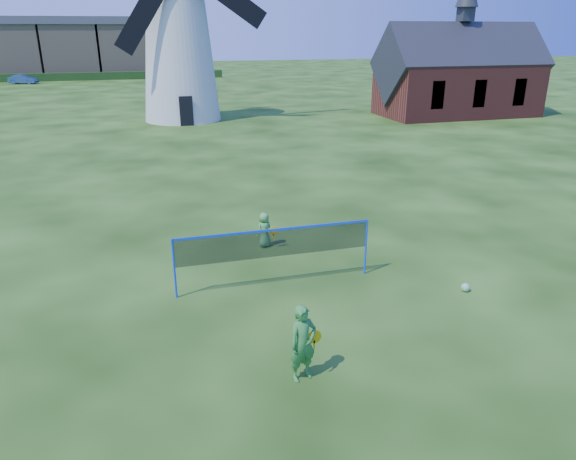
{
  "coord_description": "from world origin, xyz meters",
  "views": [
    {
      "loc": [
        -3.14,
        -11.26,
        6.14
      ],
      "look_at": [
        0.2,
        0.5,
        1.5
      ],
      "focal_mm": 32.75,
      "sensor_mm": 36.0,
      "label": 1
    }
  ],
  "objects_px": {
    "chapel": "(459,77)",
    "car_right": "(23,79)",
    "windmill": "(178,37)",
    "play_ball": "(465,287)",
    "badminton_net": "(275,244)",
    "player_girl": "(303,343)",
    "player_boy": "(265,230)"
  },
  "relations": [
    {
      "from": "player_boy",
      "to": "chapel",
      "type": "bearing_deg",
      "value": -157.03
    },
    {
      "from": "windmill",
      "to": "badminton_net",
      "type": "distance_m",
      "value": 28.32
    },
    {
      "from": "windmill",
      "to": "car_right",
      "type": "distance_m",
      "value": 38.09
    },
    {
      "from": "player_girl",
      "to": "chapel",
      "type": "bearing_deg",
      "value": 37.45
    },
    {
      "from": "play_ball",
      "to": "player_boy",
      "type": "bearing_deg",
      "value": 134.3
    },
    {
      "from": "player_girl",
      "to": "play_ball",
      "type": "relative_size",
      "value": 6.9
    },
    {
      "from": "car_right",
      "to": "player_girl",
      "type": "bearing_deg",
      "value": -149.34
    },
    {
      "from": "play_ball",
      "to": "chapel",
      "type": "bearing_deg",
      "value": 58.07
    },
    {
      "from": "windmill",
      "to": "car_right",
      "type": "bearing_deg",
      "value": 115.82
    },
    {
      "from": "player_girl",
      "to": "car_right",
      "type": "bearing_deg",
      "value": 87.7
    },
    {
      "from": "windmill",
      "to": "chapel",
      "type": "height_order",
      "value": "windmill"
    },
    {
      "from": "chapel",
      "to": "car_right",
      "type": "xyz_separation_m",
      "value": [
        -37.03,
        37.34,
        -2.34
      ]
    },
    {
      "from": "badminton_net",
      "to": "car_right",
      "type": "xyz_separation_m",
      "value": [
        -16.16,
        61.92,
        -0.58
      ]
    },
    {
      "from": "chapel",
      "to": "play_ball",
      "type": "distance_m",
      "value": 31.04
    },
    {
      "from": "play_ball",
      "to": "car_right",
      "type": "bearing_deg",
      "value": 108.02
    },
    {
      "from": "badminton_net",
      "to": "player_girl",
      "type": "distance_m",
      "value": 3.95
    },
    {
      "from": "windmill",
      "to": "badminton_net",
      "type": "xyz_separation_m",
      "value": [
        -0.28,
        -27.94,
        -4.6
      ]
    },
    {
      "from": "windmill",
      "to": "play_ball",
      "type": "height_order",
      "value": "windmill"
    },
    {
      "from": "badminton_net",
      "to": "player_girl",
      "type": "bearing_deg",
      "value": -96.88
    },
    {
      "from": "windmill",
      "to": "player_boy",
      "type": "bearing_deg",
      "value": -89.82
    },
    {
      "from": "chapel",
      "to": "car_right",
      "type": "bearing_deg",
      "value": 134.76
    },
    {
      "from": "player_girl",
      "to": "car_right",
      "type": "height_order",
      "value": "player_girl"
    },
    {
      "from": "play_ball",
      "to": "car_right",
      "type": "height_order",
      "value": "car_right"
    },
    {
      "from": "chapel",
      "to": "car_right",
      "type": "height_order",
      "value": "chapel"
    },
    {
      "from": "windmill",
      "to": "play_ball",
      "type": "distance_m",
      "value": 30.43
    },
    {
      "from": "chapel",
      "to": "windmill",
      "type": "bearing_deg",
      "value": 170.72
    },
    {
      "from": "player_boy",
      "to": "car_right",
      "type": "distance_m",
      "value": 61.56
    },
    {
      "from": "badminton_net",
      "to": "player_girl",
      "type": "height_order",
      "value": "badminton_net"
    },
    {
      "from": "player_boy",
      "to": "play_ball",
      "type": "distance_m",
      "value": 5.98
    },
    {
      "from": "chapel",
      "to": "car_right",
      "type": "relative_size",
      "value": 3.59
    },
    {
      "from": "player_girl",
      "to": "play_ball",
      "type": "bearing_deg",
      "value": 8.5
    },
    {
      "from": "badminton_net",
      "to": "car_right",
      "type": "distance_m",
      "value": 63.99
    }
  ]
}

